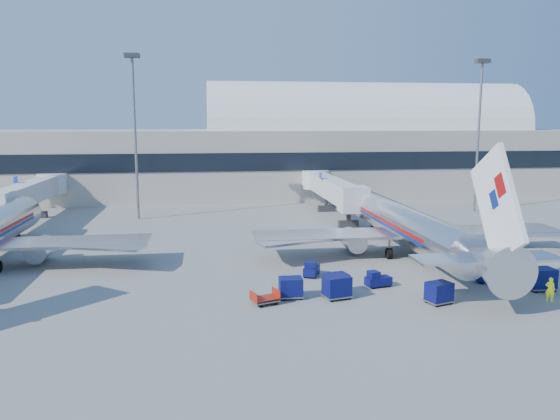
{
  "coord_description": "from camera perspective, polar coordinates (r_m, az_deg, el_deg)",
  "views": [
    {
      "loc": [
        -10.54,
        -47.4,
        13.45
      ],
      "look_at": [
        -3.23,
        6.0,
        4.76
      ],
      "focal_mm": 35.0,
      "sensor_mm": 36.0,
      "label": 1
    }
  ],
  "objects": [
    {
      "name": "barrier_mid",
      "position": [
        60.2,
        24.45,
        -4.15
      ],
      "size": [
        3.0,
        0.55,
        0.9
      ],
      "primitive_type": "cube",
      "color": "#9E9E96",
      "rests_on": "ground"
    },
    {
      "name": "ground",
      "position": [
        50.39,
        4.6,
        -6.36
      ],
      "size": [
        260.0,
        260.0,
        0.0
      ],
      "primitive_type": "plane",
      "color": "gray",
      "rests_on": "ground"
    },
    {
      "name": "ramp_worker",
      "position": [
        46.56,
        26.39,
        -7.43
      ],
      "size": [
        0.79,
        0.79,
        1.85
      ],
      "primitive_type": "imported",
      "rotation": [
        0.0,
        0.0,
        2.38
      ],
      "color": "#DCFF1A",
      "rests_on": "ground"
    },
    {
      "name": "jetbridge_near",
      "position": [
        80.85,
        5.23,
        2.35
      ],
      "size": [
        4.4,
        27.5,
        6.25
      ],
      "color": "silver",
      "rests_on": "ground"
    },
    {
      "name": "barrier_near",
      "position": [
        58.52,
        21.7,
        -4.34
      ],
      "size": [
        3.0,
        0.55,
        0.9
      ],
      "primitive_type": "cube",
      "color": "#9E9E96",
      "rests_on": "ground"
    },
    {
      "name": "terminal",
      "position": [
        103.58,
        -9.52,
        5.75
      ],
      "size": [
        170.0,
        28.15,
        21.0
      ],
      "color": "#B2AA9E",
      "rests_on": "ground"
    },
    {
      "name": "cart_train_a",
      "position": [
        43.68,
        5.89,
        -7.62
      ],
      "size": [
        2.14,
        1.81,
        1.65
      ],
      "rotation": [
        0.0,
        0.0,
        0.22
      ],
      "color": "#0A0E4D",
      "rests_on": "ground"
    },
    {
      "name": "cart_solo_far",
      "position": [
        49.17,
        25.63,
        -6.46
      ],
      "size": [
        2.09,
        1.6,
        1.83
      ],
      "rotation": [
        0.0,
        0.0,
        -0.01
      ],
      "color": "#0A0E4D",
      "rests_on": "ground"
    },
    {
      "name": "barrier_far",
      "position": [
        62.01,
        27.04,
        -3.97
      ],
      "size": [
        3.0,
        0.55,
        0.9
      ],
      "primitive_type": "cube",
      "color": "#9E9E96",
      "rests_on": "ground"
    },
    {
      "name": "mast_west",
      "position": [
        77.99,
        -14.98,
        9.84
      ],
      "size": [
        2.0,
        1.2,
        22.6
      ],
      "color": "slate",
      "rests_on": "ground"
    },
    {
      "name": "tug_lead",
      "position": [
        46.05,
        10.13,
        -7.16
      ],
      "size": [
        2.28,
        1.48,
        1.37
      ],
      "rotation": [
        0.0,
        0.0,
        0.22
      ],
      "color": "#0A0E4D",
      "rests_on": "ground"
    },
    {
      "name": "mast_east",
      "position": [
        87.39,
        20.13,
        9.49
      ],
      "size": [
        2.0,
        1.2,
        22.6
      ],
      "color": "slate",
      "rests_on": "ground"
    },
    {
      "name": "airliner_main",
      "position": [
        56.81,
        13.56,
        -1.78
      ],
      "size": [
        32.0,
        37.26,
        12.07
      ],
      "color": "silver",
      "rests_on": "ground"
    },
    {
      "name": "cart_solo_near",
      "position": [
        42.95,
        16.28,
        -8.25
      ],
      "size": [
        2.21,
        1.93,
        1.63
      ],
      "rotation": [
        0.0,
        0.0,
        0.33
      ],
      "color": "#0A0E4D",
      "rests_on": "ground"
    },
    {
      "name": "cart_train_c",
      "position": [
        42.46,
        1.13,
        -8.08
      ],
      "size": [
        1.87,
        1.43,
        1.64
      ],
      "rotation": [
        0.0,
        0.0,
        -0.01
      ],
      "color": "#0A0E4D",
      "rests_on": "ground"
    },
    {
      "name": "tug_left",
      "position": [
        48.46,
        3.28,
        -6.19
      ],
      "size": [
        1.85,
        2.41,
        1.41
      ],
      "rotation": [
        0.0,
        0.0,
        1.16
      ],
      "color": "#0A0E4D",
      "rests_on": "ground"
    },
    {
      "name": "jetbridge_mid",
      "position": [
        82.32,
        -24.59,
        1.68
      ],
      "size": [
        4.4,
        27.5,
        6.25
      ],
      "color": "silver",
      "rests_on": "ground"
    },
    {
      "name": "tug_right",
      "position": [
        49.62,
        20.94,
        -6.44
      ],
      "size": [
        2.35,
        1.71,
        1.38
      ],
      "rotation": [
        0.0,
        0.0,
        -0.34
      ],
      "color": "#0A0E4D",
      "rests_on": "ground"
    },
    {
      "name": "cart_train_b",
      "position": [
        42.59,
        5.96,
        -7.96
      ],
      "size": [
        2.34,
        1.99,
        1.78
      ],
      "rotation": [
        0.0,
        0.0,
        0.25
      ],
      "color": "#0A0E4D",
      "rests_on": "ground"
    },
    {
      "name": "cart_open_red",
      "position": [
        41.26,
        -1.55,
        -9.32
      ],
      "size": [
        2.32,
        1.97,
        0.53
      ],
      "rotation": [
        0.0,
        0.0,
        0.35
      ],
      "color": "slate",
      "rests_on": "ground"
    }
  ]
}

